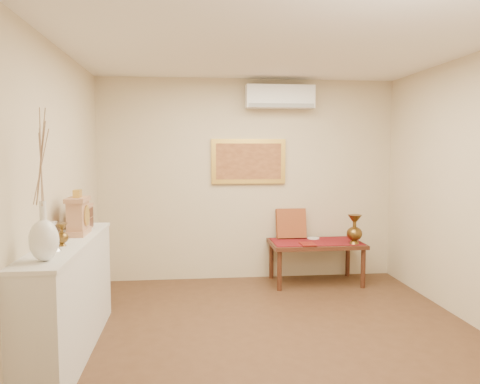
{
  "coord_description": "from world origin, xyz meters",
  "views": [
    {
      "loc": [
        -0.8,
        -4.03,
        1.74
      ],
      "look_at": [
        -0.23,
        1.15,
        1.28
      ],
      "focal_mm": 35.0,
      "sensor_mm": 36.0,
      "label": 1
    }
  ],
  "objects": [
    {
      "name": "low_table",
      "position": [
        0.85,
        1.88,
        0.48
      ],
      "size": [
        1.2,
        0.7,
        0.55
      ],
      "color": "#482315",
      "rests_on": "floor"
    },
    {
      "name": "ceiling",
      "position": [
        0.0,
        0.0,
        2.7
      ],
      "size": [
        4.5,
        4.5,
        0.0
      ],
      "primitive_type": "plane",
      "rotation": [
        3.14,
        0.0,
        0.0
      ],
      "color": "white",
      "rests_on": "ground"
    },
    {
      "name": "mantel_clock",
      "position": [
        -1.8,
        0.31,
        1.15
      ],
      "size": [
        0.17,
        0.36,
        0.41
      ],
      "color": "tan",
      "rests_on": "display_ledge"
    },
    {
      "name": "wooden_chest",
      "position": [
        -1.83,
        0.64,
        1.1
      ],
      "size": [
        0.16,
        0.21,
        0.24
      ],
      "color": "tan",
      "rests_on": "display_ledge"
    },
    {
      "name": "wall_left",
      "position": [
        -2.0,
        0.0,
        1.35
      ],
      "size": [
        0.02,
        4.5,
        2.7
      ],
      "primitive_type": "cube",
      "color": "beige",
      "rests_on": "ground"
    },
    {
      "name": "brass_urn_small",
      "position": [
        -1.81,
        -0.21,
        1.1
      ],
      "size": [
        0.1,
        0.1,
        0.23
      ],
      "primitive_type": null,
      "color": "brown",
      "rests_on": "display_ledge"
    },
    {
      "name": "wall_front",
      "position": [
        0.0,
        -2.25,
        1.35
      ],
      "size": [
        4.0,
        0.02,
        2.7
      ],
      "primitive_type": "cube",
      "color": "beige",
      "rests_on": "ground"
    },
    {
      "name": "display_ledge",
      "position": [
        -1.82,
        0.0,
        0.49
      ],
      "size": [
        0.37,
        2.02,
        0.98
      ],
      "color": "silver",
      "rests_on": "floor"
    },
    {
      "name": "brass_urn_tall",
      "position": [
        1.3,
        1.67,
        0.78
      ],
      "size": [
        0.2,
        0.2,
        0.45
      ],
      "primitive_type": null,
      "color": "brown",
      "rests_on": "table_cloth"
    },
    {
      "name": "table_cloth",
      "position": [
        0.85,
        1.88,
        0.55
      ],
      "size": [
        1.14,
        0.59,
        0.01
      ],
      "primitive_type": "cube",
      "color": "maroon",
      "rests_on": "low_table"
    },
    {
      "name": "cushion",
      "position": [
        0.57,
        2.14,
        0.76
      ],
      "size": [
        0.4,
        0.18,
        0.41
      ],
      "primitive_type": "cube",
      "rotation": [
        -0.21,
        0.0,
        0.0
      ],
      "color": "maroon",
      "rests_on": "table_cloth"
    },
    {
      "name": "candlestick",
      "position": [
        -1.83,
        -0.39,
        1.09
      ],
      "size": [
        0.11,
        0.11,
        0.22
      ],
      "primitive_type": null,
      "color": "silver",
      "rests_on": "display_ledge"
    },
    {
      "name": "floor",
      "position": [
        0.0,
        0.0,
        0.0
      ],
      "size": [
        4.5,
        4.5,
        0.0
      ],
      "primitive_type": "plane",
      "color": "brown",
      "rests_on": "ground"
    },
    {
      "name": "white_vase",
      "position": [
        -1.8,
        -0.73,
        1.5
      ],
      "size": [
        0.2,
        0.2,
        1.05
      ],
      "primitive_type": null,
      "color": "white",
      "rests_on": "display_ledge"
    },
    {
      "name": "menu",
      "position": [
        0.69,
        1.68,
        0.56
      ],
      "size": [
        0.18,
        0.25,
        0.01
      ],
      "primitive_type": "cube",
      "rotation": [
        0.0,
        0.0,
        0.0
      ],
      "color": "maroon",
      "rests_on": "table_cloth"
    },
    {
      "name": "wall_back",
      "position": [
        0.0,
        2.25,
        1.35
      ],
      "size": [
        4.0,
        0.02,
        2.7
      ],
      "primitive_type": "cube",
      "color": "beige",
      "rests_on": "ground"
    },
    {
      "name": "plate",
      "position": [
        0.86,
        2.06,
        0.56
      ],
      "size": [
        0.17,
        0.17,
        0.01
      ],
      "primitive_type": "cylinder",
      "color": "white",
      "rests_on": "table_cloth"
    },
    {
      "name": "painting",
      "position": [
        0.0,
        2.22,
        1.6
      ],
      "size": [
        1.0,
        0.06,
        0.6
      ],
      "color": "gold",
      "rests_on": "wall_back"
    },
    {
      "name": "ac_unit",
      "position": [
        0.4,
        2.12,
        2.45
      ],
      "size": [
        0.9,
        0.25,
        0.3
      ],
      "color": "white",
      "rests_on": "wall_back"
    }
  ]
}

